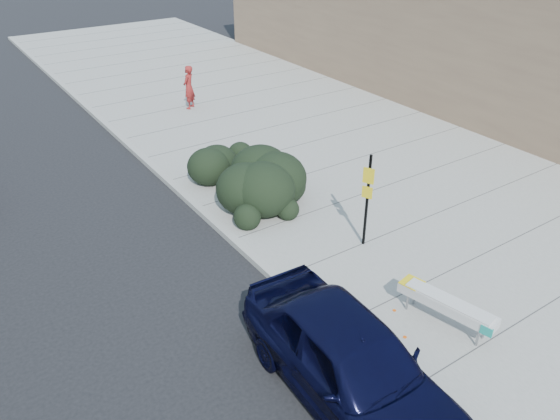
{
  "coord_description": "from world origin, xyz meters",
  "views": [
    {
      "loc": [
        -5.6,
        -8.32,
        7.73
      ],
      "look_at": [
        0.96,
        1.36,
        1.0
      ],
      "focal_mm": 35.0,
      "sensor_mm": 36.0,
      "label": 1
    }
  ],
  "objects": [
    {
      "name": "bike_rack",
      "position": [
        2.31,
        3.5,
        0.73
      ],
      "size": [
        0.28,
        0.62,
        0.96
      ],
      "rotation": [
        0.0,
        0.0,
        -0.38
      ],
      "color": "black",
      "rests_on": "sidewalk_near"
    },
    {
      "name": "sedan_navy",
      "position": [
        -0.8,
        -3.39,
        0.84
      ],
      "size": [
        2.19,
        4.99,
        1.67
      ],
      "primitive_type": "imported",
      "rotation": [
        0.0,
        0.0,
        -0.04
      ],
      "color": "black",
      "rests_on": "ground"
    },
    {
      "name": "hedge",
      "position": [
        1.53,
        4.12,
        0.93
      ],
      "size": [
        3.51,
        4.66,
        1.57
      ],
      "primitive_type": "ellipsoid",
      "rotation": [
        0.0,
        0.0,
        -0.39
      ],
      "color": "black",
      "rests_on": "sidewalk_near"
    },
    {
      "name": "sign_post",
      "position": [
        2.56,
        -0.01,
        1.54
      ],
      "size": [
        0.15,
        0.26,
        2.44
      ],
      "rotation": [
        0.0,
        0.0,
        0.43
      ],
      "color": "black",
      "rests_on": "sidewalk_near"
    },
    {
      "name": "bench",
      "position": [
        1.94,
        -3.14,
        0.64
      ],
      "size": [
        0.85,
        2.12,
        0.62
      ],
      "rotation": [
        0.0,
        0.0,
        0.22
      ],
      "color": "gray",
      "rests_on": "sidewalk_near"
    },
    {
      "name": "sidewalk_near",
      "position": [
        5.6,
        5.0,
        0.07
      ],
      "size": [
        11.2,
        50.0,
        0.15
      ],
      "primitive_type": "cube",
      "color": "gray",
      "rests_on": "ground"
    },
    {
      "name": "curb_near",
      "position": [
        0.0,
        5.0,
        0.08
      ],
      "size": [
        0.22,
        50.0,
        0.17
      ],
      "primitive_type": "cube",
      "color": "#9E9E99",
      "rests_on": "ground"
    },
    {
      "name": "ground",
      "position": [
        0.0,
        0.0,
        0.0
      ],
      "size": [
        120.0,
        120.0,
        0.0
      ],
      "primitive_type": "plane",
      "color": "black",
      "rests_on": "ground"
    },
    {
      "name": "pedestrian",
      "position": [
        3.48,
        11.67,
        1.02
      ],
      "size": [
        0.76,
        0.73,
        1.75
      ],
      "primitive_type": "imported",
      "rotation": [
        0.0,
        0.0,
        3.83
      ],
      "color": "maroon",
      "rests_on": "sidewalk_near"
    },
    {
      "name": "building_near",
      "position": [
        14.0,
        3.0,
        2.65
      ],
      "size": [
        6.0,
        36.0,
        5.0
      ],
      "primitive_type": "cube",
      "color": "brown",
      "rests_on": "sidewalk_near"
    }
  ]
}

